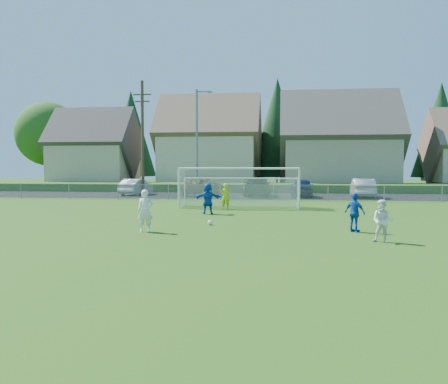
{
  "coord_description": "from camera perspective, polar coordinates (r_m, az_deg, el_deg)",
  "views": [
    {
      "loc": [
        2.61,
        -13.41,
        2.59
      ],
      "look_at": [
        0.0,
        8.0,
        1.4
      ],
      "focal_mm": 38.0,
      "sensor_mm": 36.0,
      "label": 1
    }
  ],
  "objects": [
    {
      "name": "car_c",
      "position": [
        41.74,
        -2.48,
        0.64
      ],
      "size": [
        3.15,
        5.76,
        1.53
      ],
      "primitive_type": "imported",
      "rotation": [
        0.0,
        0.0,
        3.03
      ],
      "color": "#640B0E",
      "rests_on": "ground"
    },
    {
      "name": "chainlink_fence",
      "position": [
        35.56,
        2.74,
        -0.01
      ],
      "size": [
        52.06,
        0.06,
        1.2
      ],
      "color": "gray",
      "rests_on": "ground"
    },
    {
      "name": "soccer_ball",
      "position": [
        20.77,
        -1.68,
        -3.7
      ],
      "size": [
        0.22,
        0.22,
        0.22
      ],
      "primitive_type": "sphere",
      "color": "white",
      "rests_on": "ground"
    },
    {
      "name": "tree_row",
      "position": [
        62.31,
        5.55,
        7.11
      ],
      "size": [
        65.98,
        12.36,
        13.8
      ],
      "color": "#382616",
      "rests_on": "ground"
    },
    {
      "name": "ground",
      "position": [
        13.9,
        -4.04,
        -7.58
      ],
      "size": [
        160.0,
        160.0,
        0.0
      ],
      "primitive_type": "plane",
      "color": "#193D0C",
      "rests_on": "ground"
    },
    {
      "name": "houses_row",
      "position": [
        56.07,
        6.35,
        7.98
      ],
      "size": [
        53.9,
        11.45,
        13.27
      ],
      "color": "tan",
      "rests_on": "ground"
    },
    {
      "name": "goalkeeper",
      "position": [
        28.2,
        0.17,
        -0.53
      ],
      "size": [
        0.57,
        0.38,
        1.55
      ],
      "primitive_type": "imported",
      "rotation": [
        0.0,
        0.0,
        3.16
      ],
      "color": "#CED719",
      "rests_on": "ground"
    },
    {
      "name": "car_f",
      "position": [
        40.44,
        16.33,
        0.46
      ],
      "size": [
        1.86,
        4.79,
        1.56
      ],
      "primitive_type": "imported",
      "rotation": [
        0.0,
        0.0,
        3.1
      ],
      "color": "#B1B1B1",
      "rests_on": "ground"
    },
    {
      "name": "grass_embankment",
      "position": [
        48.52,
        3.87,
        0.56
      ],
      "size": [
        70.0,
        6.0,
        0.8
      ],
      "primitive_type": "cube",
      "color": "#1E420F",
      "rests_on": "ground"
    },
    {
      "name": "player_blue_b",
      "position": [
        25.54,
        -1.97,
        -0.78
      ],
      "size": [
        1.63,
        0.84,
        1.67
      ],
      "primitive_type": "imported",
      "rotation": [
        0.0,
        0.0,
        3.37
      ],
      "color": "#1249B1",
      "rests_on": "ground"
    },
    {
      "name": "utility_pole",
      "position": [
        42.26,
        -9.77,
        6.57
      ],
      "size": [
        1.6,
        0.26,
        10.0
      ],
      "color": "#473321",
      "rests_on": "ground"
    },
    {
      "name": "player_blue_a",
      "position": [
        19.21,
        15.47,
        -2.42
      ],
      "size": [
        0.9,
        0.88,
        1.52
      ],
      "primitive_type": "imported",
      "rotation": [
        0.0,
        0.0,
        2.39
      ],
      "color": "#1249B1",
      "rests_on": "ground"
    },
    {
      "name": "car_e",
      "position": [
        40.04,
        9.36,
        0.51
      ],
      "size": [
        2.0,
        4.59,
        1.54
      ],
      "primitive_type": "imported",
      "rotation": [
        0.0,
        0.0,
        3.1
      ],
      "color": "#111B3D",
      "rests_on": "ground"
    },
    {
      "name": "car_b",
      "position": [
        43.16,
        -10.52,
        0.62
      ],
      "size": [
        2.03,
        4.52,
        1.44
      ],
      "primitive_type": "imported",
      "rotation": [
        0.0,
        0.0,
        3.02
      ],
      "color": "silver",
      "rests_on": "ground"
    },
    {
      "name": "soccer_goal",
      "position": [
        29.59,
        1.89,
        1.29
      ],
      "size": [
        7.42,
        1.9,
        2.5
      ],
      "color": "white",
      "rests_on": "ground"
    },
    {
      "name": "asphalt_lot",
      "position": [
        41.07,
        3.3,
        -0.46
      ],
      "size": [
        60.0,
        60.0,
        0.0
      ],
      "primitive_type": "plane",
      "color": "black",
      "rests_on": "ground"
    },
    {
      "name": "player_white_a",
      "position": [
        18.81,
        -9.44,
        -2.25
      ],
      "size": [
        0.69,
        0.54,
        1.66
      ],
      "primitive_type": "imported",
      "rotation": [
        0.0,
        0.0,
        0.26
      ],
      "color": "white",
      "rests_on": "ground"
    },
    {
      "name": "player_white_b",
      "position": [
        16.86,
        18.53,
        -3.35
      ],
      "size": [
        0.87,
        0.79,
        1.45
      ],
      "primitive_type": "imported",
      "rotation": [
        0.0,
        0.0,
        -0.42
      ],
      "color": "white",
      "rests_on": "ground"
    },
    {
      "name": "car_d",
      "position": [
        40.71,
        4.02,
        0.66
      ],
      "size": [
        2.44,
        5.71,
        1.64
      ],
      "primitive_type": "imported",
      "rotation": [
        0.0,
        0.0,
        3.17
      ],
      "color": "black",
      "rests_on": "ground"
    },
    {
      "name": "streetlight",
      "position": [
        40.1,
        -3.21,
        6.36
      ],
      "size": [
        1.38,
        0.18,
        9.0
      ],
      "color": "slate",
      "rests_on": "ground"
    }
  ]
}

